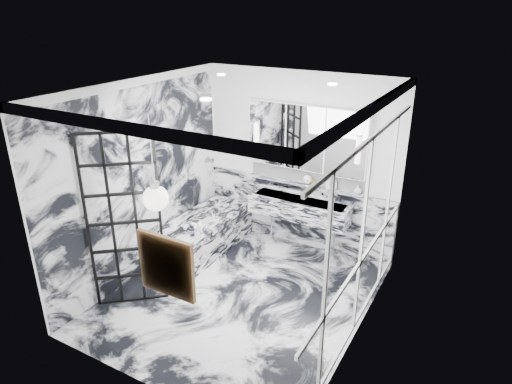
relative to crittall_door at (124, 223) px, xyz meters
The scene contains 25 objects.
floor 1.84m from the crittall_door, 32.55° to the left, with size 3.60×3.60×0.00m, color silver.
ceiling 2.18m from the crittall_door, 32.55° to the left, with size 3.60×3.60×0.00m, color white.
wall_back 2.85m from the crittall_door, 64.91° to the left, with size 3.60×3.60×0.00m, color white.
wall_front 1.60m from the crittall_door, 40.64° to the right, with size 3.60×3.60×0.00m, color white.
wall_left 0.90m from the crittall_door, 117.37° to the left, with size 3.60×3.60×0.00m, color white.
wall_right 2.92m from the crittall_door, 15.32° to the left, with size 3.60×3.60×0.00m, color white.
marble_clad_back 2.88m from the crittall_door, 64.69° to the left, with size 3.18×0.05×1.05m, color silver.
marble_clad_left 0.88m from the crittall_door, 116.48° to the left, with size 0.02×3.56×2.68m, color silver.
panel_molding 2.89m from the crittall_door, 15.42° to the left, with size 0.03×3.40×2.30m, color white.
soap_bottle_a 3.09m from the crittall_door, 53.35° to the left, with size 0.07×0.07×0.19m, color #8C5919.
soap_bottle_b 3.04m from the crittall_door, 54.55° to the left, with size 0.08×0.08×0.18m, color #4C4C51.
soap_bottle_c 3.32m from the crittall_door, 48.36° to the left, with size 0.11×0.11×0.14m, color silver.
face_pot 2.85m from the crittall_door, 60.53° to the left, with size 0.14×0.14×0.14m, color white.
amber_bottle 2.89m from the crittall_door, 58.98° to the left, with size 0.04×0.04×0.10m, color #8C5919.
flower_vase 1.21m from the crittall_door, 72.16° to the left, with size 0.08×0.08×0.12m, color silver.
crittall_door is the anchor object (origin of this frame).
artwork 1.86m from the crittall_door, 32.96° to the right, with size 0.49×0.05×0.49m, color #C05F13.
pendant_light 1.42m from the crittall_door, 27.23° to the right, with size 0.25×0.25×0.25m, color white.
trough_sink 2.72m from the crittall_door, 59.79° to the left, with size 1.60×0.45×0.30m, color silver.
ledge 2.83m from the crittall_door, 61.47° to the left, with size 1.90×0.14×0.04m, color silver.
subway_tile 2.89m from the crittall_door, 62.06° to the left, with size 1.90×0.03×0.23m, color white.
mirror_cabinet 2.91m from the crittall_door, 61.52° to the left, with size 1.90×0.16×1.00m, color white.
sconce_left 2.53m from the crittall_door, 77.48° to the left, with size 0.07×0.07×0.40m, color white.
sconce_right 3.29m from the crittall_door, 47.82° to the left, with size 0.07×0.07×0.40m, color white.
bathtub 1.88m from the crittall_door, 89.05° to the left, with size 0.75×1.65×0.55m, color silver.
Camera 1 is at (2.72, -4.40, 3.70)m, focal length 32.00 mm.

